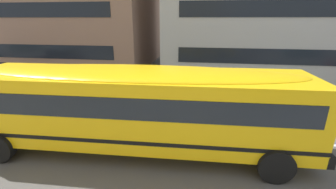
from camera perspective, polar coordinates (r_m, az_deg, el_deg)
name	(u,v)px	position (r m, az deg, el deg)	size (l,w,h in m)	color
ground_plane	(120,130)	(9.97, -12.07, -8.68)	(400.00, 400.00, 0.00)	#54514F
sidewalk_far	(154,84)	(16.47, -3.43, 2.74)	(120.00, 3.00, 0.01)	gray
lane_centreline	(120,130)	(9.96, -12.07, -8.67)	(110.00, 0.16, 0.01)	silver
school_bus	(129,103)	(7.86, -9.76, -2.00)	(13.39, 3.20, 2.98)	yellow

